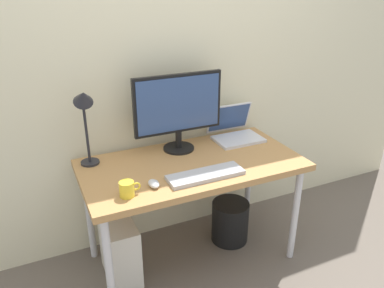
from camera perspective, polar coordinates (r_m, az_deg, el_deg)
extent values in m
plane|color=#665B51|center=(2.70, 0.00, -16.39)|extent=(6.00, 6.00, 0.00)
cube|color=beige|center=(2.46, -3.95, 13.48)|extent=(4.40, 0.04, 2.60)
cube|color=#B7844C|center=(2.31, 0.00, -3.18)|extent=(1.33, 0.68, 0.04)
cylinder|color=silver|center=(2.14, -12.32, -17.91)|extent=(0.04, 0.04, 0.67)
cylinder|color=silver|center=(2.58, 15.20, -10.16)|extent=(0.04, 0.04, 0.67)
cylinder|color=silver|center=(2.58, -15.18, -10.10)|extent=(0.04, 0.04, 0.67)
cylinder|color=silver|center=(2.95, 8.49, -4.83)|extent=(0.04, 0.04, 0.67)
cylinder|color=black|center=(2.47, -1.99, -0.61)|extent=(0.20, 0.20, 0.01)
cylinder|color=black|center=(2.44, -2.01, 0.72)|extent=(0.04, 0.04, 0.11)
cube|color=black|center=(2.36, -2.09, 6.09)|extent=(0.58, 0.03, 0.37)
cube|color=#334C7F|center=(2.34, -1.93, 5.98)|extent=(0.54, 0.01, 0.34)
cube|color=silver|center=(2.61, 6.95, 0.73)|extent=(0.32, 0.22, 0.02)
cube|color=silver|center=(2.68, 5.54, 3.98)|extent=(0.32, 0.07, 0.21)
cube|color=#334C7F|center=(2.68, 5.63, 3.97)|extent=(0.30, 0.06, 0.18)
cylinder|color=#232328|center=(2.36, -15.04, -2.68)|extent=(0.11, 0.11, 0.01)
cylinder|color=#232328|center=(2.28, -15.56, 1.75)|extent=(0.02, 0.02, 0.38)
cone|color=#232328|center=(2.17, -16.01, 6.76)|extent=(0.11, 0.14, 0.13)
cube|color=#B2B2B7|center=(2.13, 2.06, -4.65)|extent=(0.44, 0.14, 0.02)
ellipsoid|color=silver|center=(2.05, -5.76, -5.95)|extent=(0.06, 0.09, 0.03)
cylinder|color=yellow|center=(1.97, -9.76, -6.69)|extent=(0.08, 0.08, 0.08)
torus|color=yellow|center=(1.98, -8.35, -6.30)|extent=(0.05, 0.01, 0.05)
cube|color=silver|center=(2.45, -10.80, -15.34)|extent=(0.18, 0.36, 0.42)
cylinder|color=black|center=(2.76, 5.72, -11.48)|extent=(0.26, 0.26, 0.30)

